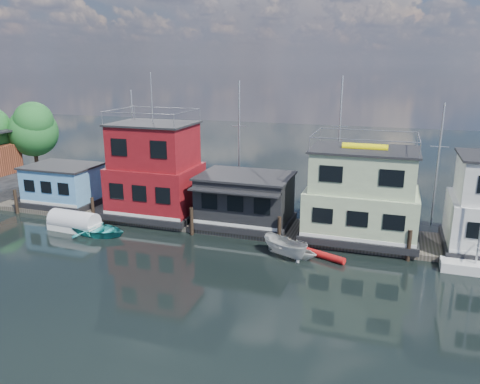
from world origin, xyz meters
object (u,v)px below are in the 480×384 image
(motorboat, at_px, (286,248))
(dinghy_teal, at_px, (100,230))
(houseboat_red, at_px, (155,172))
(tarp_runabout, at_px, (74,223))
(red_kayak, at_px, (323,255))
(houseboat_blue, at_px, (64,185))
(dinghy_white, at_px, (302,251))
(day_sailer, at_px, (475,267))
(houseboat_dark, at_px, (245,200))
(houseboat_green, at_px, (361,196))

(motorboat, xyz_separation_m, dinghy_teal, (-14.74, -0.33, -0.29))
(houseboat_red, relative_size, motorboat, 3.10)
(tarp_runabout, bearing_deg, red_kayak, 5.44)
(motorboat, bearing_deg, dinghy_teal, 121.91)
(houseboat_blue, relative_size, tarp_runabout, 1.47)
(houseboat_blue, bearing_deg, dinghy_white, -11.54)
(red_kayak, relative_size, dinghy_teal, 0.77)
(houseboat_red, bearing_deg, day_sailer, -7.99)
(houseboat_dark, height_order, red_kayak, houseboat_dark)
(motorboat, bearing_deg, houseboat_dark, 73.33)
(houseboat_dark, bearing_deg, tarp_runabout, -159.54)
(day_sailer, bearing_deg, red_kayak, -175.22)
(motorboat, bearing_deg, dinghy_white, -51.64)
(dinghy_white, bearing_deg, red_kayak, -50.99)
(red_kayak, bearing_deg, houseboat_blue, -167.48)
(houseboat_red, distance_m, dinghy_teal, 6.75)
(houseboat_red, bearing_deg, tarp_runabout, -135.31)
(tarp_runabout, bearing_deg, dinghy_white, 4.05)
(red_kayak, height_order, day_sailer, day_sailer)
(houseboat_red, relative_size, dinghy_white, 5.43)
(houseboat_red, relative_size, red_kayak, 3.58)
(tarp_runabout, xyz_separation_m, day_sailer, (29.43, 1.37, -0.24))
(houseboat_dark, height_order, dinghy_white, houseboat_dark)
(houseboat_blue, height_order, tarp_runabout, houseboat_blue)
(houseboat_green, bearing_deg, day_sailer, -24.51)
(houseboat_red, height_order, dinghy_teal, houseboat_red)
(houseboat_red, height_order, tarp_runabout, houseboat_red)
(dinghy_teal, bearing_deg, motorboat, -87.40)
(houseboat_green, relative_size, dinghy_white, 3.84)
(houseboat_green, bearing_deg, tarp_runabout, -167.57)
(red_kayak, height_order, dinghy_teal, dinghy_teal)
(houseboat_red, xyz_separation_m, dinghy_white, (13.62, -4.72, -3.53))
(red_kayak, bearing_deg, houseboat_dark, 171.09)
(houseboat_blue, distance_m, red_kayak, 24.88)
(houseboat_dark, bearing_deg, houseboat_red, 179.86)
(houseboat_red, distance_m, tarp_runabout, 7.68)
(dinghy_white, bearing_deg, houseboat_red, 89.62)
(tarp_runabout, bearing_deg, dinghy_teal, -4.58)
(houseboat_dark, xyz_separation_m, houseboat_green, (9.00, 0.02, 1.13))
(houseboat_blue, height_order, houseboat_dark, houseboat_dark)
(houseboat_red, bearing_deg, red_kayak, -15.82)
(houseboat_blue, bearing_deg, day_sailer, -5.78)
(houseboat_dark, bearing_deg, dinghy_teal, -153.21)
(houseboat_green, bearing_deg, motorboat, -132.84)
(houseboat_red, distance_m, dinghy_white, 14.84)
(houseboat_blue, distance_m, houseboat_green, 26.53)
(dinghy_white, bearing_deg, motorboat, 116.47)
(houseboat_blue, relative_size, houseboat_red, 0.54)
(houseboat_red, bearing_deg, houseboat_green, 0.00)
(dinghy_white, height_order, day_sailer, day_sailer)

